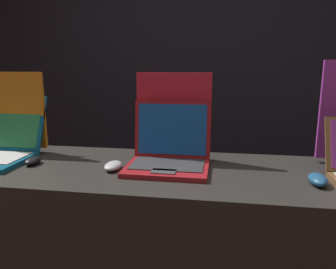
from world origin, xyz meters
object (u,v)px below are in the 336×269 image
object	(u,v)px
laptop_middle	(169,152)
promo_stand_middle	(174,118)
mouse_back	(318,180)
mouse_front	(33,161)
mouse_middle	(113,166)
promo_stand_front	(13,114)

from	to	relation	value
laptop_middle	promo_stand_middle	distance (m)	0.19
mouse_back	laptop_middle	bearing A→B (deg)	167.56
promo_stand_middle	mouse_back	bearing A→B (deg)	-24.59
mouse_front	mouse_back	xyz separation A→B (m)	(1.17, -0.06, 0.00)
mouse_middle	promo_stand_middle	size ratio (longest dim) A/B	0.29
mouse_back	promo_stand_middle	bearing A→B (deg)	155.41
mouse_front	promo_stand_front	world-z (taller)	promo_stand_front
promo_stand_front	mouse_middle	world-z (taller)	promo_stand_front
promo_stand_front	mouse_middle	distance (m)	0.65
mouse_front	laptop_middle	bearing A→B (deg)	6.45
mouse_front	mouse_middle	xyz separation A→B (m)	(0.37, -0.01, 0.00)
promo_stand_middle	mouse_back	world-z (taller)	promo_stand_middle
promo_stand_middle	mouse_back	xyz separation A→B (m)	(0.58, -0.26, -0.17)
promo_stand_middle	promo_stand_front	bearing A→B (deg)	-179.92
mouse_middle	mouse_back	world-z (taller)	mouse_back
mouse_middle	mouse_front	bearing A→B (deg)	178.17
promo_stand_front	mouse_middle	size ratio (longest dim) A/B	3.46
mouse_front	mouse_back	world-z (taller)	mouse_back
mouse_back	mouse_front	bearing A→B (deg)	177.12
mouse_front	mouse_middle	size ratio (longest dim) A/B	0.85
mouse_front	promo_stand_front	bearing A→B (deg)	136.99
promo_stand_front	laptop_middle	size ratio (longest dim) A/B	1.16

